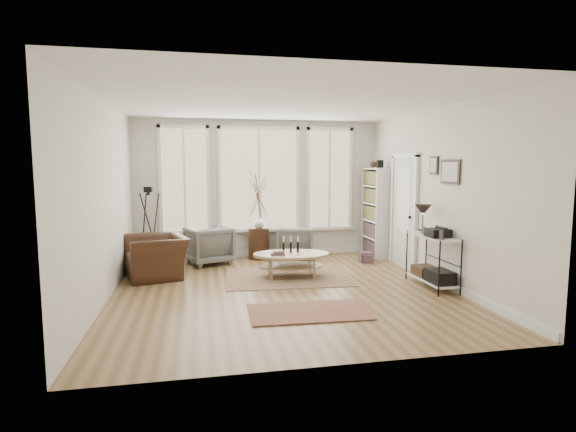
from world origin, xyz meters
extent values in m
plane|color=olive|center=(0.00, 0.00, 0.00)|extent=(5.50, 5.50, 0.00)
plane|color=white|center=(0.00, 0.00, 2.90)|extent=(5.50, 5.50, 0.00)
cube|color=silver|center=(0.00, 2.75, 1.45)|extent=(5.20, 0.04, 2.90)
cube|color=silver|center=(0.00, -2.75, 1.45)|extent=(5.20, 0.04, 2.90)
cube|color=silver|center=(-2.60, 0.00, 1.45)|extent=(0.04, 5.50, 2.90)
cube|color=silver|center=(2.60, 0.00, 1.45)|extent=(0.04, 5.50, 2.90)
cube|color=white|center=(0.00, 2.74, 0.06)|extent=(5.10, 0.04, 0.12)
cube|color=white|center=(2.58, 0.00, 0.06)|extent=(0.03, 5.40, 0.12)
cube|color=tan|center=(0.00, 2.73, 1.65)|extent=(1.60, 0.03, 2.10)
cube|color=tan|center=(-1.55, 2.73, 1.65)|extent=(0.90, 0.03, 2.10)
cube|color=tan|center=(1.55, 2.73, 1.65)|extent=(0.90, 0.03, 2.10)
cube|color=white|center=(0.00, 2.71, 1.65)|extent=(1.74, 0.06, 2.24)
cube|color=white|center=(-1.55, 2.71, 1.65)|extent=(1.04, 0.06, 2.24)
cube|color=white|center=(1.55, 2.71, 1.65)|extent=(1.04, 0.06, 2.24)
cube|color=white|center=(0.00, 2.69, 0.57)|extent=(4.10, 0.12, 0.06)
cube|color=silver|center=(2.58, 1.15, 1.05)|extent=(0.04, 0.88, 2.10)
cube|color=white|center=(2.56, 1.15, 1.30)|extent=(0.01, 0.55, 1.20)
cube|color=white|center=(2.56, 0.66, 1.05)|extent=(0.06, 0.08, 2.18)
cube|color=white|center=(2.56, 1.64, 1.05)|extent=(0.06, 0.08, 2.18)
cube|color=white|center=(2.56, 1.15, 2.14)|extent=(0.06, 1.06, 0.08)
sphere|color=black|center=(2.53, 0.82, 1.00)|extent=(0.06, 0.06, 0.06)
cube|color=white|center=(2.43, 1.81, 0.95)|extent=(0.30, 0.03, 1.90)
cube|color=white|center=(2.43, 2.63, 0.95)|extent=(0.30, 0.03, 1.90)
cube|color=white|center=(2.58, 2.23, 0.95)|extent=(0.02, 0.85, 1.90)
cube|color=white|center=(2.43, 2.23, 0.95)|extent=(0.30, 0.81, 1.90)
cube|color=brown|center=(2.43, 2.23, 0.95)|extent=(0.24, 0.75, 1.76)
cube|color=black|center=(2.43, 2.02, 1.98)|extent=(0.12, 0.10, 0.16)
sphere|color=#392115|center=(2.43, 2.38, 1.97)|extent=(0.14, 0.14, 0.14)
cube|color=white|center=(2.38, -0.30, 0.12)|extent=(0.37, 1.07, 0.03)
cube|color=white|center=(2.38, -0.30, 0.82)|extent=(0.37, 1.07, 0.02)
cylinder|color=black|center=(2.20, -0.83, 0.42)|extent=(0.02, 0.02, 0.85)
cylinder|color=black|center=(2.56, -0.83, 0.42)|extent=(0.02, 0.02, 0.85)
cylinder|color=black|center=(2.20, 0.23, 0.42)|extent=(0.02, 0.02, 0.85)
cylinder|color=black|center=(2.56, 0.23, 0.42)|extent=(0.02, 0.02, 0.85)
cylinder|color=black|center=(2.38, 0.05, 0.88)|extent=(0.14, 0.14, 0.02)
cylinder|color=black|center=(2.38, 0.05, 1.01)|extent=(0.02, 0.02, 0.30)
cone|color=black|center=(2.38, 0.05, 1.21)|extent=(0.28, 0.28, 0.18)
cube|color=black|center=(2.38, -0.45, 0.91)|extent=(0.32, 0.30, 0.13)
cube|color=black|center=(2.38, -0.55, 0.23)|extent=(0.32, 0.45, 0.20)
cube|color=#392115|center=(2.38, -0.08, 0.21)|extent=(0.32, 0.40, 0.16)
cube|color=black|center=(2.28, -0.72, 0.91)|extent=(0.02, 0.10, 0.14)
cube|color=black|center=(2.28, -0.18, 0.91)|extent=(0.02, 0.10, 0.12)
cube|color=black|center=(2.58, -0.40, 1.85)|extent=(0.03, 0.52, 0.38)
cube|color=silver|center=(2.56, -0.40, 1.85)|extent=(0.01, 0.44, 0.30)
cube|color=black|center=(2.58, 0.10, 1.95)|extent=(0.03, 0.24, 0.30)
cube|color=silver|center=(2.56, 0.10, 1.95)|extent=(0.01, 0.18, 0.24)
cube|color=brown|center=(0.22, 0.79, 0.01)|extent=(2.22, 1.73, 0.01)
cube|color=maroon|center=(0.13, -1.15, 0.01)|extent=(1.62, 0.94, 0.01)
ellipsoid|color=tan|center=(0.30, 0.79, 0.19)|extent=(1.19, 0.80, 0.03)
ellipsoid|color=tan|center=(0.30, 0.79, 0.40)|extent=(1.39, 0.94, 0.04)
cylinder|color=tan|center=(-0.07, 0.58, 0.19)|extent=(0.04, 0.04, 0.38)
cylinder|color=tan|center=(0.67, 0.58, 0.19)|extent=(0.04, 0.04, 0.38)
cylinder|color=tan|center=(-0.07, 1.00, 0.19)|extent=(0.04, 0.04, 0.38)
cylinder|color=tan|center=(0.67, 1.00, 0.19)|extent=(0.04, 0.04, 0.38)
cylinder|color=black|center=(0.17, 0.84, 0.52)|extent=(0.04, 0.04, 0.19)
cylinder|color=black|center=(0.30, 0.84, 0.52)|extent=(0.04, 0.04, 0.19)
cylinder|color=black|center=(0.43, 0.84, 0.52)|extent=(0.04, 0.04, 0.19)
cube|color=#39522D|center=(0.05, 0.70, 0.45)|extent=(0.23, 0.17, 0.06)
imported|color=slate|center=(-1.10, 2.16, 0.37)|extent=(1.04, 1.05, 0.75)
imported|color=slate|center=(0.70, 2.32, 0.35)|extent=(0.90, 0.91, 0.69)
cylinder|color=#392115|center=(-0.06, 2.45, 0.33)|extent=(0.44, 0.44, 0.66)
imported|color=silver|center=(-0.05, 2.41, 0.78)|extent=(0.26, 0.26, 0.24)
imported|color=#392115|center=(-2.03, 1.26, 0.36)|extent=(1.33, 1.23, 0.72)
cylinder|color=black|center=(-2.23, 2.30, 1.41)|extent=(0.06, 0.06, 0.06)
cube|color=black|center=(-2.23, 2.30, 1.48)|extent=(0.16, 0.13, 0.11)
cylinder|color=black|center=(-2.23, 2.21, 1.48)|extent=(0.06, 0.09, 0.06)
cube|color=brown|center=(2.05, 1.73, 0.10)|extent=(0.29, 0.34, 0.20)
cube|color=brown|center=(2.05, 1.63, 0.08)|extent=(0.25, 0.29, 0.16)
camera|label=1|loc=(-1.28, -6.77, 1.95)|focal=28.00mm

